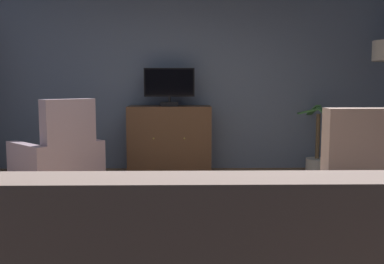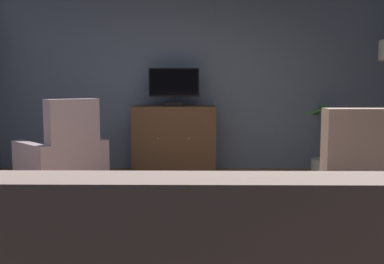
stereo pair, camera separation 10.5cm
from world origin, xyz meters
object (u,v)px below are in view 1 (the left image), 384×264
object	(u,v)px
television	(169,86)
tv_remote	(226,212)
potted_plant_small_fern_corner	(317,159)
armchair_by_fireplace	(59,162)
tv_cabinet	(170,141)
coffee_table	(193,222)

from	to	relation	value
television	tv_remote	distance (m)	3.54
tv_remote	potted_plant_small_fern_corner	world-z (taller)	potted_plant_small_fern_corner
potted_plant_small_fern_corner	armchair_by_fireplace	bearing A→B (deg)	-166.24
tv_remote	armchair_by_fireplace	bearing A→B (deg)	123.71
tv_cabinet	tv_remote	xyz separation A→B (m)	(0.51, -3.44, -0.05)
coffee_table	armchair_by_fireplace	xyz separation A→B (m)	(-1.64, 2.40, -0.02)
television	armchair_by_fireplace	size ratio (longest dim) A/B	0.61
coffee_table	tv_remote	world-z (taller)	tv_remote
television	coffee_table	size ratio (longest dim) A/B	0.78
television	potted_plant_small_fern_corner	xyz separation A→B (m)	(2.18, -0.13, -1.08)
armchair_by_fireplace	coffee_table	bearing A→B (deg)	-55.76
television	coffee_table	distance (m)	3.53
television	potted_plant_small_fern_corner	size ratio (longest dim) A/B	0.73
tv_cabinet	tv_remote	bearing A→B (deg)	-81.56
tv_remote	potted_plant_small_fern_corner	xyz separation A→B (m)	(1.67, 3.26, -0.21)
armchair_by_fireplace	potted_plant_small_fern_corner	distance (m)	3.63
potted_plant_small_fern_corner	coffee_table	bearing A→B (deg)	-120.09
coffee_table	potted_plant_small_fern_corner	bearing A→B (deg)	59.91
coffee_table	potted_plant_small_fern_corner	xyz separation A→B (m)	(1.89, 3.27, -0.15)
tv_cabinet	armchair_by_fireplace	world-z (taller)	armchair_by_fireplace
coffee_table	armchair_by_fireplace	bearing A→B (deg)	124.24
armchair_by_fireplace	tv_cabinet	bearing A→B (deg)	37.74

